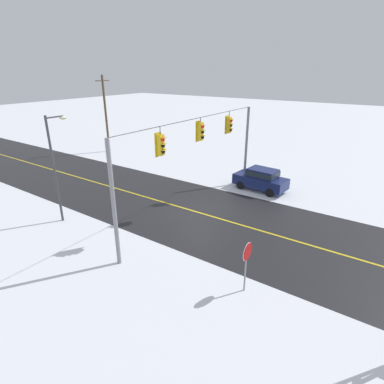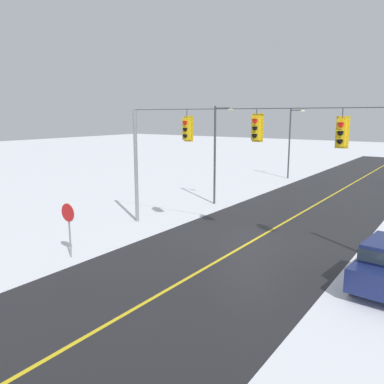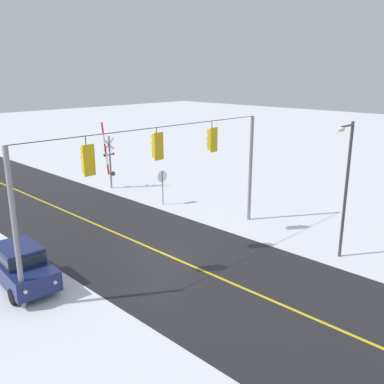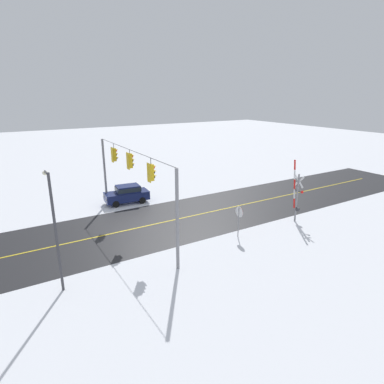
# 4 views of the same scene
# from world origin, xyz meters

# --- Properties ---
(ground_plane) EXTENTS (160.00, 160.00, 0.00)m
(ground_plane) POSITION_xyz_m (0.00, 0.00, 0.00)
(ground_plane) COLOR white
(road_asphalt) EXTENTS (9.00, 80.00, 0.01)m
(road_asphalt) POSITION_xyz_m (0.00, 6.00, 0.00)
(road_asphalt) COLOR black
(road_asphalt) RESTS_ON ground
(lane_centre_line) EXTENTS (0.14, 72.00, 0.01)m
(lane_centre_line) POSITION_xyz_m (0.00, 6.00, 0.01)
(lane_centre_line) COLOR gold
(lane_centre_line) RESTS_ON ground
(signal_span) EXTENTS (14.20, 0.47, 6.22)m
(signal_span) POSITION_xyz_m (0.08, -0.01, 4.24)
(signal_span) COLOR gray
(signal_span) RESTS_ON ground
(stop_sign) EXTENTS (0.80, 0.09, 2.35)m
(stop_sign) POSITION_xyz_m (-5.37, -5.98, 1.71)
(stop_sign) COLOR gray
(stop_sign) RESTS_ON ground
(streetlamp_near) EXTENTS (1.39, 0.28, 6.50)m
(streetlamp_near) POSITION_xyz_m (-5.59, 6.40, 3.92)
(streetlamp_near) COLOR #38383D
(streetlamp_near) RESTS_ON ground
(streetlamp_far) EXTENTS (1.39, 0.28, 6.50)m
(streetlamp_far) POSITION_xyz_m (-5.59, 19.80, 3.92)
(streetlamp_far) COLOR #38383D
(streetlamp_far) RESTS_ON ground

